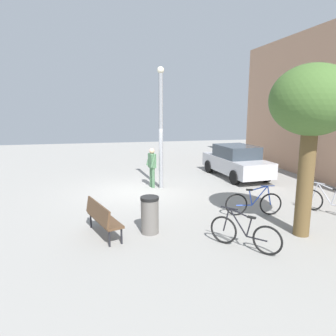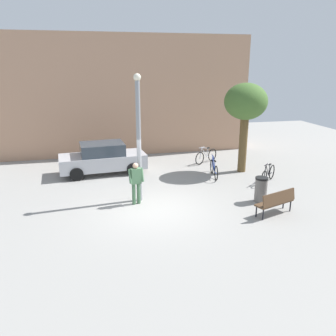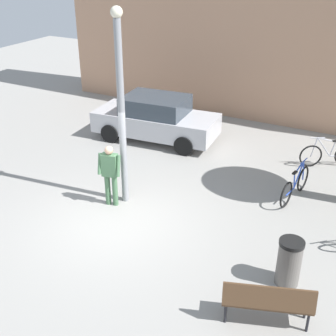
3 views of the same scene
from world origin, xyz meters
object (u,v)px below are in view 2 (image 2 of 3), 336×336
Objects in this scene: bicycle_blue at (214,169)px; parked_car_silver at (103,158)px; lamppost at (139,135)px; person_by_lamppost at (136,181)px; bicycle_black at (268,174)px; park_bench at (276,201)px; bicycle_silver at (206,156)px; trash_bin at (261,189)px; plaza_tree at (246,104)px.

bicycle_blue is 0.41× the size of parked_car_silver.
lamppost is 1.14× the size of parked_car_silver.
person_by_lamppost is 1.23× the size of bicycle_black.
lamppost reaches higher than park_bench.
parked_car_silver is at bearing 161.68° from bicycle_blue.
bicycle_black is at bearing 65.98° from park_bench.
parked_car_silver is at bearing 104.45° from person_by_lamppost.
person_by_lamppost is at bearing -132.36° from bicycle_silver.
bicycle_black is (1.49, 3.34, -0.16)m from park_bench.
trash_bin reaches higher than park_bench.
person_by_lamppost is 7.04m from plaza_tree.
plaza_tree is at bearing -9.95° from parked_car_silver.
plaza_tree reaches higher than bicycle_black.
trash_bin is at bearing -14.49° from lamppost.
bicycle_silver is 0.87× the size of bicycle_blue.
person_by_lamppost is at bearing -148.07° from bicycle_blue.
park_bench is 1.27m from trash_bin.
bicycle_black reaches higher than park_bench.
bicycle_silver is at bearing 46.81° from lamppost.
plaza_tree is 5.00m from trash_bin.
lamppost is 6.56m from bicycle_black.
parked_car_silver is 7.89m from trash_bin.
bicycle_blue is at bearing 101.74° from trash_bin.
lamppost is 4.86× the size of trash_bin.
trash_bin reaches higher than bicycle_silver.
bicycle_black is at bearing -65.25° from bicycle_silver.
trash_bin is (-1.44, -2.07, 0.13)m from bicycle_black.
lamppost is at bearing -171.87° from bicycle_black.
lamppost is at bearing -71.74° from parked_car_silver.
person_by_lamppost is 4.46m from parked_car_silver.
parked_car_silver is (-6.94, 1.22, -2.64)m from plaza_tree.
park_bench is 6.05m from plaza_tree.
bicycle_black is 0.31× the size of parked_car_silver.
bicycle_blue is 1.32× the size of bicycle_black.
lamppost is 3.64× the size of bicycle_black.
trash_bin is at bearing -87.05° from bicycle_silver.
trash_bin is (0.05, 1.27, -0.03)m from park_bench.
plaza_tree reaches higher than parked_car_silver.
bicycle_silver is at bearing 6.77° from parked_car_silver.
plaza_tree is 4.35× the size of trash_bin.
plaza_tree is at bearing 76.10° from trash_bin.
park_bench is 3.66m from bicycle_black.
person_by_lamppost is (-0.20, -0.35, -1.70)m from lamppost.
trash_bin is (0.71, -3.43, 0.13)m from bicycle_blue.
person_by_lamppost is 6.43m from bicycle_black.
bicycle_black is 2.52m from trash_bin.
lamppost reaches higher than bicycle_black.
park_bench is at bearing -92.41° from trash_bin.
park_bench is 8.74m from parked_car_silver.
bicycle_silver is 4.15m from bicycle_black.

